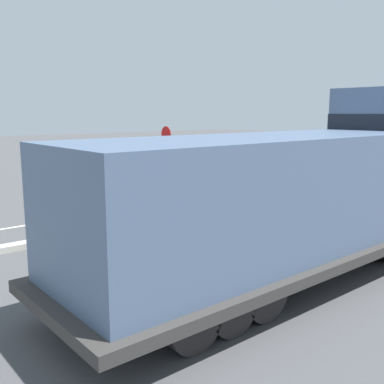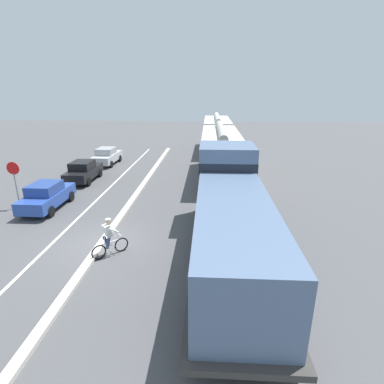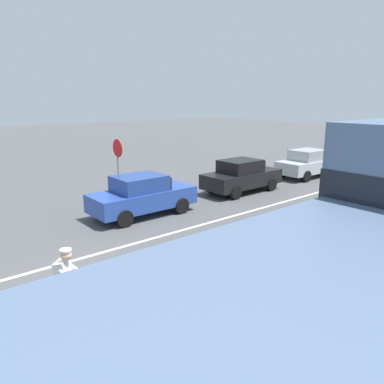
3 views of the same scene
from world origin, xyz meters
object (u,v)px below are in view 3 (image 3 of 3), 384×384
parked_car_black (242,176)px  stop_sign (118,160)px  cyclist (67,291)px  parked_car_silver (308,163)px  parked_car_blue (142,195)px

parked_car_black → stop_sign: bearing=-105.7°
cyclist → stop_sign: size_ratio=0.60×
parked_car_black → parked_car_silver: size_ratio=0.99×
cyclist → stop_sign: (-7.27, 5.18, 1.21)m
parked_car_black → parked_car_silver: (-0.02, 5.74, 0.00)m
parked_car_silver → cyclist: size_ratio=2.48×
parked_car_black → parked_car_silver: bearing=90.2°
stop_sign → parked_car_black: bearing=74.3°
cyclist → stop_sign: 9.01m
parked_car_silver → stop_sign: bearing=-98.0°
parked_car_blue → stop_sign: 2.14m
parked_car_blue → parked_car_silver: 11.58m
parked_car_silver → cyclist: cyclist is taller
parked_car_silver → stop_sign: size_ratio=1.48×
parked_car_blue → stop_sign: stop_sign is taller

